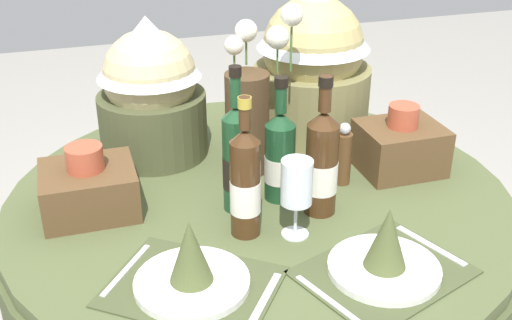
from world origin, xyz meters
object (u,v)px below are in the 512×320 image
pepper_mill (343,156)px  woven_basket_side_right (400,146)px  gift_tub_back_right (313,57)px  woven_basket_side_left (89,188)px  wine_bottle_right (236,158)px  place_setting_left (191,269)px  flower_vase (250,108)px  wine_bottle_rear (322,163)px  place_setting_right (385,255)px  dining_table (260,241)px  gift_tub_back_left (150,85)px  wine_glass_right (297,184)px  wine_bottle_left (280,155)px  wine_bottle_centre (245,183)px

pepper_mill → woven_basket_side_right: woven_basket_side_right is taller
gift_tub_back_right → woven_basket_side_left: gift_tub_back_right is taller
wine_bottle_right → woven_basket_side_right: bearing=7.8°
place_setting_left → woven_basket_side_left: size_ratio=1.89×
flower_vase → gift_tub_back_right: (0.25, 0.18, 0.06)m
wine_bottle_rear → pepper_mill: 0.17m
place_setting_right → pepper_mill: size_ratio=2.35×
dining_table → place_setting_right: (0.15, -0.40, 0.20)m
place_setting_right → woven_basket_side_right: size_ratio=1.87×
place_setting_right → gift_tub_back_right: gift_tub_back_right is taller
pepper_mill → gift_tub_back_left: size_ratio=0.43×
place_setting_left → woven_basket_side_left: woven_basket_side_left is taller
flower_vase → gift_tub_back_right: gift_tub_back_right is taller
woven_basket_side_left → place_setting_right: bearing=-37.7°
place_setting_right → wine_glass_right: 0.25m
wine_bottle_left → wine_glass_right: wine_bottle_left is taller
dining_table → wine_bottle_centre: 0.34m
dining_table → place_setting_left: 0.46m
place_setting_right → gift_tub_back_right: (0.12, 0.73, 0.20)m
wine_bottle_centre → pepper_mill: (0.31, 0.16, -0.05)m
place_setting_right → wine_bottle_left: bearing=106.3°
place_setting_right → wine_bottle_left: size_ratio=1.25×
place_setting_right → gift_tub_back_left: (-0.37, 0.72, 0.16)m
pepper_mill → place_setting_left: bearing=-146.2°
wine_bottle_left → wine_glass_right: (-0.02, -0.17, 0.02)m
dining_table → gift_tub_back_left: size_ratio=3.29×
place_setting_left → wine_bottle_right: size_ratio=1.16×
gift_tub_back_left → wine_bottle_left: bearing=-53.4°
gift_tub_back_right → wine_bottle_right: bearing=-132.3°
dining_table → wine_glass_right: bearing=-84.6°
woven_basket_side_left → dining_table: bearing=-5.3°
wine_bottle_rear → woven_basket_side_right: bearing=25.6°
place_setting_right → gift_tub_back_right: 0.76m
pepper_mill → gift_tub_back_left: bearing=143.7°
pepper_mill → wine_bottle_right: bearing=-172.0°
wine_bottle_rear → gift_tub_back_right: 0.49m
pepper_mill → woven_basket_side_left: (-0.65, 0.05, -0.01)m
dining_table → woven_basket_side_left: bearing=174.7°
place_setting_left → flower_vase: 0.56m
wine_bottle_centre → wine_bottle_rear: bearing=10.9°
wine_bottle_left → wine_bottle_rear: 0.12m
place_setting_right → gift_tub_back_left: size_ratio=1.01×
pepper_mill → gift_tub_back_left: gift_tub_back_left is taller
dining_table → wine_bottle_left: (0.04, -0.04, 0.27)m
wine_bottle_right → gift_tub_back_left: size_ratio=0.91×
dining_table → wine_bottle_centre: size_ratio=3.92×
woven_basket_side_left → woven_basket_side_right: woven_basket_side_right is taller
woven_basket_side_right → dining_table: bearing=-178.3°
wine_bottle_right → wine_bottle_left: bearing=8.8°
gift_tub_back_right → wine_bottle_left: bearing=-122.2°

